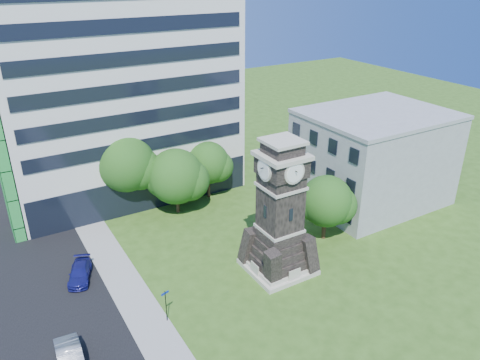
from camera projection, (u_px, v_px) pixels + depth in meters
ground at (262, 291)px, 38.94m from camera, size 160.00×160.00×0.00m
sidewalk at (132, 295)px, 38.42m from camera, size 3.00×70.00×0.06m
street at (21, 333)px, 34.48m from camera, size 14.00×80.00×0.02m
clock_tower at (280, 217)px, 39.69m from camera, size 5.40×5.40×12.22m
office_tall at (112, 70)px, 51.70m from camera, size 26.20×15.11×28.60m
office_low at (373, 157)px, 52.29m from camera, size 15.20×12.20×10.40m
car_street_north at (80, 273)px, 40.29m from camera, size 3.05×4.48×1.21m
car_east_lot at (371, 220)px, 48.47m from camera, size 4.79×2.22×1.33m
park_bench at (291, 261)px, 41.96m from camera, size 1.94×0.52×1.00m
street_sign at (166, 303)px, 34.96m from camera, size 0.67×0.07×2.79m
tree_nw at (127, 165)px, 49.35m from camera, size 6.72×6.11×8.80m
tree_nc at (177, 178)px, 49.84m from camera, size 6.60×6.00×7.28m
tree_ne at (208, 164)px, 53.22m from camera, size 5.37×4.89×6.75m
tree_east at (327, 202)px, 44.94m from camera, size 5.55×5.04×6.66m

